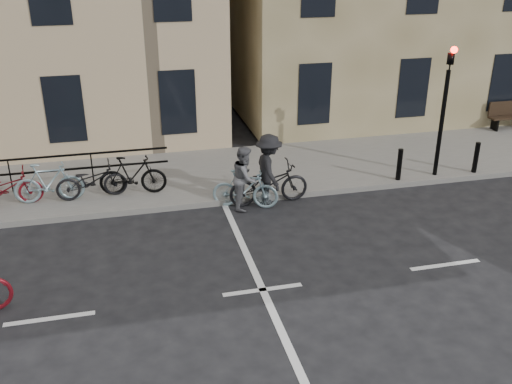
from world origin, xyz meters
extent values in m
plane|color=black|center=(0.00, 0.00, 0.00)|extent=(120.00, 120.00, 0.00)
cube|color=slate|center=(-4.00, 6.00, 0.07)|extent=(46.00, 4.00, 0.15)
cylinder|color=black|center=(6.20, 4.35, 1.65)|extent=(0.12, 0.12, 3.00)
imported|color=black|center=(6.20, 4.35, 3.60)|extent=(0.15, 0.18, 0.90)
sphere|color=#FF0C05|center=(6.20, 4.23, 3.70)|extent=(0.18, 0.18, 0.18)
cylinder|color=black|center=(5.00, 4.25, 0.60)|extent=(0.14, 0.14, 0.90)
cylinder|color=black|center=(7.40, 4.25, 0.60)|extent=(0.14, 0.14, 0.90)
cube|color=black|center=(10.40, 7.65, 0.35)|extent=(0.06, 0.38, 0.40)
cube|color=black|center=(11.00, 7.65, 0.58)|extent=(1.60, 0.40, 0.06)
cube|color=black|center=(11.00, 7.83, 0.87)|extent=(1.60, 0.06, 0.50)
cube|color=black|center=(-4.88, 5.90, 0.62)|extent=(7.25, 0.04, 0.95)
imported|color=maroon|center=(-5.40, 5.00, 0.62)|extent=(1.80, 0.63, 0.95)
imported|color=#86A5B0|center=(-4.35, 5.00, 0.68)|extent=(1.75, 0.49, 1.05)
imported|color=black|center=(-3.30, 5.00, 0.62)|extent=(1.80, 0.63, 0.95)
imported|color=black|center=(-2.25, 5.00, 0.68)|extent=(1.75, 0.49, 1.05)
imported|color=#86A5B0|center=(0.50, 3.80, 0.51)|extent=(1.76, 1.07, 1.02)
imported|color=slate|center=(0.50, 3.80, 0.82)|extent=(0.87, 0.97, 1.65)
imported|color=black|center=(1.15, 3.90, 0.55)|extent=(2.14, 0.84, 1.11)
imported|color=black|center=(1.15, 3.90, 0.94)|extent=(0.76, 1.24, 1.87)
camera|label=1|loc=(-2.36, -9.19, 6.31)|focal=40.00mm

